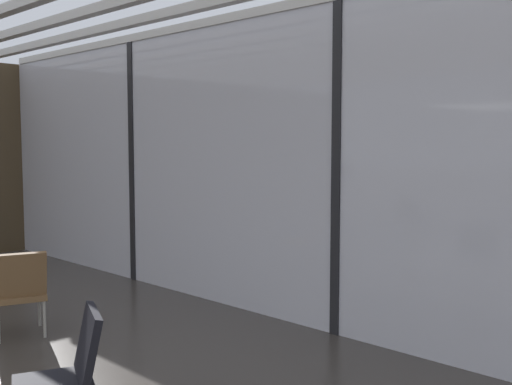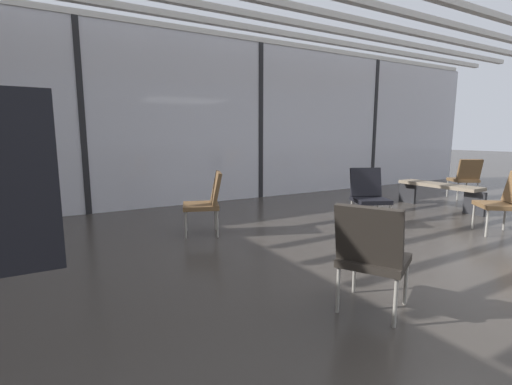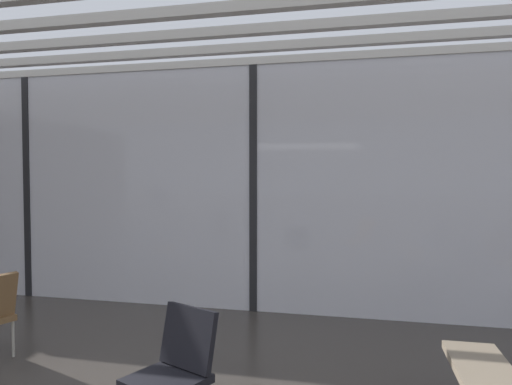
{
  "view_description": "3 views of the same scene",
  "coord_description": "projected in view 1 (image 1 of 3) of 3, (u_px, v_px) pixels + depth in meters",
  "views": [
    {
      "loc": [
        3.56,
        0.35,
        1.93
      ],
      "look_at": [
        -1.3,
        5.37,
        1.34
      ],
      "focal_mm": 42.34,
      "sensor_mm": 36.0,
      "label": 1
    },
    {
      "loc": [
        -4.03,
        -1.66,
        1.36
      ],
      "look_at": [
        -1.58,
        2.62,
        0.58
      ],
      "focal_mm": 25.26,
      "sensor_mm": 36.0,
      "label": 2
    },
    {
      "loc": [
        1.44,
        -0.88,
        1.84
      ],
      "look_at": [
        -0.65,
        8.12,
        1.48
      ],
      "focal_mm": 32.74,
      "sensor_mm": 36.0,
      "label": 3
    }
  ],
  "objects": [
    {
      "name": "lounge_chair_4",
      "position": [
        20.0,
        288.0,
        5.94
      ],
      "size": [
        0.66,
        0.63,
        0.87
      ],
      "rotation": [
        0.0,
        0.0,
        4.37
      ],
      "color": "brown",
      "rests_on": "ground"
    },
    {
      "name": "window_mullion_0",
      "position": [
        134.0,
        163.0,
        8.38
      ],
      "size": [
        0.1,
        0.12,
        3.29
      ],
      "primitive_type": "cube",
      "color": "black",
      "rests_on": "ground"
    },
    {
      "name": "window_mullion_1",
      "position": [
        339.0,
        171.0,
        5.96
      ],
      "size": [
        0.1,
        0.12,
        3.29
      ],
      "primitive_type": "cube",
      "color": "black",
      "rests_on": "ground"
    },
    {
      "name": "glass_curtain_wall",
      "position": [
        339.0,
        171.0,
        5.96
      ],
      "size": [
        14.0,
        0.08,
        3.29
      ],
      "primitive_type": "cube",
      "color": "silver",
      "rests_on": "ground"
    },
    {
      "name": "lounge_chair_2",
      "position": [
        68.0,
        371.0,
        3.79
      ],
      "size": [
        0.65,
        0.68,
        0.87
      ],
      "rotation": [
        0.0,
        0.0,
        5.86
      ],
      "color": "black",
      "rests_on": "ground"
    }
  ]
}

